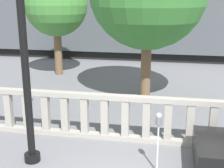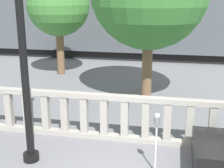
{
  "view_description": "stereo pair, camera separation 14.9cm",
  "coord_description": "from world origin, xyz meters",
  "px_view_note": "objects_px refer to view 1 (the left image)",
  "views": [
    {
      "loc": [
        0.83,
        -5.51,
        3.97
      ],
      "look_at": [
        -0.86,
        3.5,
        1.34
      ],
      "focal_mm": 50.0,
      "sensor_mm": 36.0,
      "label": 1
    },
    {
      "loc": [
        0.97,
        -5.48,
        3.97
      ],
      "look_at": [
        -0.86,
        3.5,
        1.34
      ],
      "focal_mm": 50.0,
      "sensor_mm": 36.0,
      "label": 2
    }
  ],
  "objects_px": {
    "lamppost": "(22,31)",
    "train_far": "(218,16)",
    "train_near": "(84,26)",
    "parking_meter": "(159,127)",
    "tree_right": "(56,5)"
  },
  "relations": [
    {
      "from": "parking_meter",
      "to": "train_near",
      "type": "relative_size",
      "value": 0.06
    },
    {
      "from": "train_near",
      "to": "train_far",
      "type": "distance_m",
      "value": 16.77
    },
    {
      "from": "lamppost",
      "to": "train_far",
      "type": "bearing_deg",
      "value": 73.76
    },
    {
      "from": "lamppost",
      "to": "train_far",
      "type": "height_order",
      "value": "lamppost"
    },
    {
      "from": "train_near",
      "to": "train_far",
      "type": "relative_size",
      "value": 1.09
    },
    {
      "from": "lamppost",
      "to": "train_far",
      "type": "relative_size",
      "value": 0.28
    },
    {
      "from": "parking_meter",
      "to": "tree_right",
      "type": "distance_m",
      "value": 10.29
    },
    {
      "from": "lamppost",
      "to": "train_near",
      "type": "bearing_deg",
      "value": 100.09
    },
    {
      "from": "lamppost",
      "to": "parking_meter",
      "type": "bearing_deg",
      "value": 1.58
    },
    {
      "from": "parking_meter",
      "to": "tree_right",
      "type": "height_order",
      "value": "tree_right"
    },
    {
      "from": "train_far",
      "to": "tree_right",
      "type": "height_order",
      "value": "tree_right"
    },
    {
      "from": "lamppost",
      "to": "train_near",
      "type": "xyz_separation_m",
      "value": [
        -2.43,
        13.69,
        -1.24
      ]
    },
    {
      "from": "lamppost",
      "to": "parking_meter",
      "type": "height_order",
      "value": "lamppost"
    },
    {
      "from": "tree_right",
      "to": "parking_meter",
      "type": "bearing_deg",
      "value": -57.16
    },
    {
      "from": "train_near",
      "to": "train_far",
      "type": "xyz_separation_m",
      "value": [
        10.28,
        13.25,
        -0.09
      ]
    }
  ]
}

